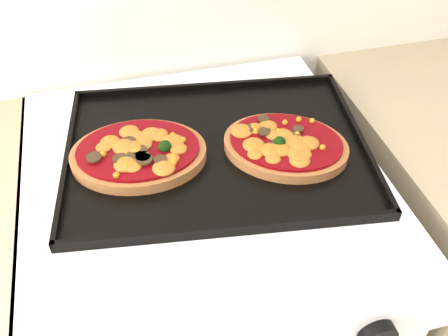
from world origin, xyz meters
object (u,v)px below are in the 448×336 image
object	(u,v)px
pizza_right	(286,144)
stove	(207,310)
baking_tray	(217,148)
pizza_left	(138,152)

from	to	relation	value
pizza_right	stove	bearing A→B (deg)	176.28
baking_tray	pizza_left	xyz separation A→B (m)	(-0.13, 0.01, 0.01)
stove	pizza_right	world-z (taller)	pizza_right
baking_tray	stove	bearing A→B (deg)	-136.59
baking_tray	pizza_left	distance (m)	0.13
pizza_left	stove	bearing A→B (deg)	-17.91
stove	pizza_left	size ratio (longest dim) A/B	4.04
stove	pizza_left	bearing A→B (deg)	162.09
stove	baking_tray	bearing A→B (deg)	35.54
stove	baking_tray	size ratio (longest dim) A/B	1.79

